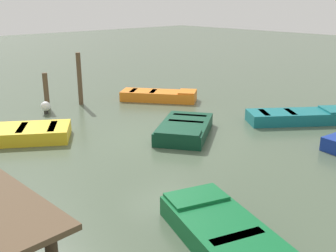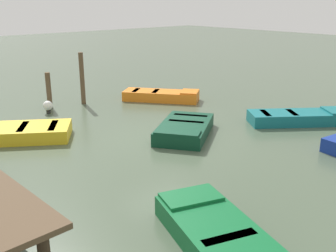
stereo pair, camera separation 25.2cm
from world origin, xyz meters
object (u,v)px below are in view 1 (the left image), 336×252
(rowboat_green, at_px, (228,237))
(mooring_piling_mid_right, at_px, (46,91))
(rowboat_teal, at_px, (298,116))
(marker_buoy, at_px, (46,107))
(mooring_piling_center, at_px, (80,79))
(rowboat_dark_green, at_px, (185,129))
(rowboat_orange, at_px, (159,95))
(rowboat_yellow, at_px, (13,133))

(rowboat_green, relative_size, mooring_piling_mid_right, 2.37)
(rowboat_green, bearing_deg, rowboat_teal, -49.30)
(marker_buoy, bearing_deg, mooring_piling_center, -77.19)
(rowboat_dark_green, xyz_separation_m, rowboat_orange, (3.93, -2.40, -0.00))
(mooring_piling_center, distance_m, marker_buoy, 1.93)
(rowboat_orange, height_order, rowboat_teal, same)
(rowboat_yellow, relative_size, marker_buoy, 7.27)
(rowboat_dark_green, xyz_separation_m, mooring_piling_center, (5.62, 0.37, 0.83))
(mooring_piling_mid_right, bearing_deg, rowboat_dark_green, -164.20)
(rowboat_teal, distance_m, mooring_piling_center, 8.49)
(rowboat_teal, height_order, mooring_piling_center, mooring_piling_center)
(mooring_piling_mid_right, height_order, marker_buoy, mooring_piling_mid_right)
(rowboat_dark_green, relative_size, mooring_piling_mid_right, 2.13)
(rowboat_orange, xyz_separation_m, rowboat_teal, (-5.62, -1.46, -0.00))
(rowboat_orange, relative_size, rowboat_green, 0.94)
(rowboat_orange, bearing_deg, rowboat_teal, -22.70)
(rowboat_teal, xyz_separation_m, rowboat_green, (-3.05, 7.53, 0.00))
(rowboat_dark_green, bearing_deg, mooring_piling_center, -120.51)
(rowboat_dark_green, height_order, rowboat_orange, same)
(rowboat_teal, distance_m, mooring_piling_mid_right, 9.46)
(rowboat_dark_green, relative_size, rowboat_green, 0.90)
(rowboat_dark_green, bearing_deg, rowboat_yellow, -71.66)
(rowboat_green, xyz_separation_m, mooring_piling_center, (10.36, -3.30, 0.83))
(rowboat_dark_green, bearing_deg, rowboat_orange, -155.71)
(mooring_piling_center, xyz_separation_m, mooring_piling_mid_right, (0.32, 1.31, -0.35))
(rowboat_dark_green, distance_m, mooring_piling_center, 5.69)
(rowboat_green, bearing_deg, marker_buoy, 9.73)
(rowboat_orange, relative_size, marker_buoy, 6.50)
(mooring_piling_center, relative_size, mooring_piling_mid_right, 1.49)
(rowboat_yellow, distance_m, rowboat_dark_green, 5.24)
(rowboat_orange, distance_m, mooring_piling_center, 3.35)
(rowboat_orange, relative_size, mooring_piling_mid_right, 2.22)
(rowboat_teal, height_order, rowboat_green, same)
(rowboat_teal, bearing_deg, marker_buoy, 167.72)
(rowboat_yellow, relative_size, rowboat_green, 1.05)
(rowboat_green, xyz_separation_m, marker_buoy, (9.97, -1.57, 0.07))
(rowboat_orange, distance_m, mooring_piling_mid_right, 4.58)
(rowboat_yellow, xyz_separation_m, rowboat_green, (-7.92, -0.49, 0.00))
(rowboat_yellow, bearing_deg, rowboat_teal, -177.22)
(rowboat_teal, relative_size, mooring_piling_mid_right, 2.39)
(rowboat_yellow, xyz_separation_m, rowboat_dark_green, (-3.18, -4.16, 0.00))
(rowboat_orange, distance_m, rowboat_teal, 5.81)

